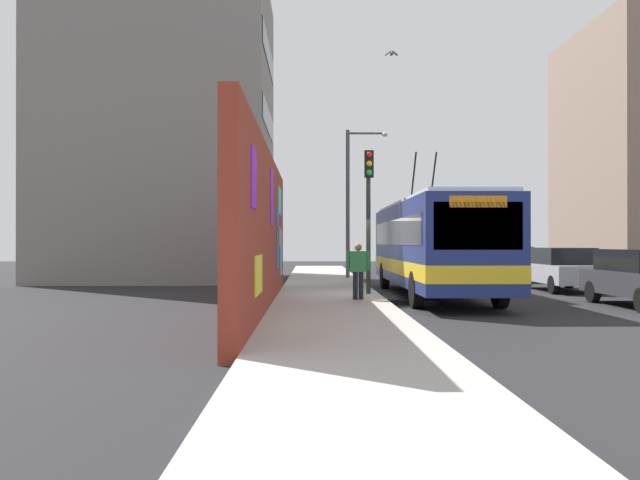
{
  "coord_description": "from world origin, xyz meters",
  "views": [
    {
      "loc": [
        -20.09,
        2.16,
        1.76
      ],
      "look_at": [
        -0.16,
        1.88,
        1.85
      ],
      "focal_mm": 35.64,
      "sensor_mm": 36.0,
      "label": 1
    }
  ],
  "objects_px": {
    "parked_car_silver": "(561,268)",
    "street_lamp": "(352,193)",
    "city_bus": "(432,243)",
    "traffic_light": "(369,198)",
    "pedestrian_at_curb": "(358,267)",
    "parked_car_white": "(507,263)"
  },
  "relations": [
    {
      "from": "city_bus",
      "to": "street_lamp",
      "type": "height_order",
      "value": "street_lamp"
    },
    {
      "from": "city_bus",
      "to": "parked_car_white",
      "type": "height_order",
      "value": "city_bus"
    },
    {
      "from": "city_bus",
      "to": "parked_car_white",
      "type": "bearing_deg",
      "value": -30.52
    },
    {
      "from": "pedestrian_at_curb",
      "to": "traffic_light",
      "type": "xyz_separation_m",
      "value": [
        1.82,
        -0.47,
        2.1
      ]
    },
    {
      "from": "city_bus",
      "to": "traffic_light",
      "type": "relative_size",
      "value": 2.54
    },
    {
      "from": "street_lamp",
      "to": "traffic_light",
      "type": "bearing_deg",
      "value": 179.29
    },
    {
      "from": "city_bus",
      "to": "traffic_light",
      "type": "height_order",
      "value": "city_bus"
    },
    {
      "from": "city_bus",
      "to": "pedestrian_at_curb",
      "type": "bearing_deg",
      "value": 135.1
    },
    {
      "from": "pedestrian_at_curb",
      "to": "parked_car_white",
      "type": "bearing_deg",
      "value": -34.33
    },
    {
      "from": "city_bus",
      "to": "pedestrian_at_curb",
      "type": "relative_size",
      "value": 7.22
    },
    {
      "from": "parked_car_silver",
      "to": "traffic_light",
      "type": "relative_size",
      "value": 0.93
    },
    {
      "from": "city_bus",
      "to": "street_lamp",
      "type": "xyz_separation_m",
      "value": [
        8.7,
        2.03,
        2.35
      ]
    },
    {
      "from": "parked_car_silver",
      "to": "pedestrian_at_curb",
      "type": "height_order",
      "value": "pedestrian_at_curb"
    },
    {
      "from": "city_bus",
      "to": "parked_car_silver",
      "type": "distance_m",
      "value": 5.79
    },
    {
      "from": "parked_car_silver",
      "to": "pedestrian_at_curb",
      "type": "distance_m",
      "value": 9.29
    },
    {
      "from": "parked_car_silver",
      "to": "street_lamp",
      "type": "relative_size",
      "value": 0.61
    },
    {
      "from": "city_bus",
      "to": "parked_car_white",
      "type": "distance_m",
      "value": 10.28
    },
    {
      "from": "pedestrian_at_curb",
      "to": "street_lamp",
      "type": "distance_m",
      "value": 11.73
    },
    {
      "from": "parked_car_silver",
      "to": "parked_car_white",
      "type": "distance_m",
      "value": 6.43
    },
    {
      "from": "pedestrian_at_curb",
      "to": "street_lamp",
      "type": "bearing_deg",
      "value": -2.95
    },
    {
      "from": "street_lamp",
      "to": "city_bus",
      "type": "bearing_deg",
      "value": -166.85
    },
    {
      "from": "traffic_light",
      "to": "street_lamp",
      "type": "bearing_deg",
      "value": -0.71
    }
  ]
}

